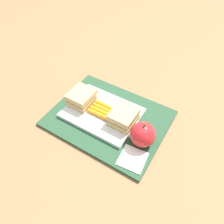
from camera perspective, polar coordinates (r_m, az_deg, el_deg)
ground_plane at (r=0.70m, az=-0.88°, el=-1.89°), size 2.40×2.40×0.00m
lunchbag_mat at (r=0.69m, az=-0.88°, el=-1.63°), size 0.36×0.28×0.01m
food_tray at (r=0.69m, az=-2.64°, el=-0.21°), size 0.23×0.17×0.01m
sandwich_half_left at (r=0.71m, az=-8.01°, el=3.76°), size 0.07×0.08×0.04m
sandwich_half_right at (r=0.65m, az=3.06°, el=-1.29°), size 0.07×0.08×0.04m
carrot_sticks_bundle at (r=0.68m, az=-2.70°, el=0.51°), size 0.08×0.06×0.02m
apple at (r=0.61m, az=8.11°, el=-5.89°), size 0.07×0.07×0.08m
paper_napkin at (r=0.60m, az=5.43°, el=-12.15°), size 0.08×0.08×0.00m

